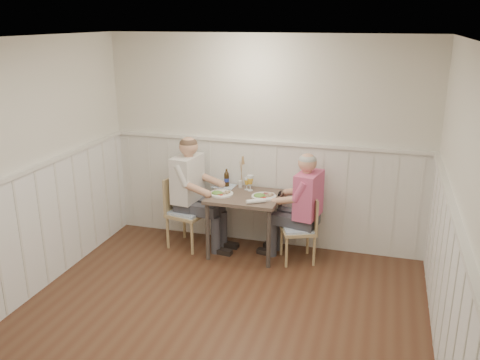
% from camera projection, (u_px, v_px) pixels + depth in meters
% --- Properties ---
extents(ground_plane, '(4.50, 4.50, 0.00)m').
position_uv_depth(ground_plane, '(204.00, 341.00, 4.54)').
color(ground_plane, '#4C2B1B').
extents(room_shell, '(4.04, 4.54, 2.60)m').
position_uv_depth(room_shell, '(200.00, 180.00, 4.08)').
color(room_shell, silver).
rests_on(room_shell, ground).
extents(wainscot, '(4.00, 4.49, 1.34)m').
position_uv_depth(wainscot, '(226.00, 240.00, 4.96)').
color(wainscot, beige).
rests_on(wainscot, ground).
extents(dining_table, '(0.84, 0.70, 0.75)m').
position_uv_depth(dining_table, '(245.00, 204.00, 6.07)').
color(dining_table, '#4F3D31').
rests_on(dining_table, ground).
extents(chair_right, '(0.49, 0.49, 0.80)m').
position_uv_depth(chair_right, '(302.00, 226.00, 5.94)').
color(chair_right, '#9D8156').
rests_on(chair_right, ground).
extents(chair_left, '(0.50, 0.50, 0.90)m').
position_uv_depth(chair_left, '(184.00, 209.00, 6.33)').
color(chair_left, '#9D8156').
rests_on(chair_left, ground).
extents(man_in_pink, '(0.67, 0.47, 1.33)m').
position_uv_depth(man_in_pink, '(304.00, 215.00, 5.94)').
color(man_in_pink, '#3F3F47').
rests_on(man_in_pink, ground).
extents(diner_cream, '(0.70, 0.48, 1.43)m').
position_uv_depth(diner_cream, '(191.00, 200.00, 6.31)').
color(diner_cream, '#3F3F47').
rests_on(diner_cream, ground).
extents(plate_man, '(0.29, 0.29, 0.07)m').
position_uv_depth(plate_man, '(263.00, 195.00, 5.95)').
color(plate_man, white).
rests_on(plate_man, dining_table).
extents(plate_diner, '(0.28, 0.28, 0.07)m').
position_uv_depth(plate_diner, '(220.00, 193.00, 6.04)').
color(plate_diner, white).
rests_on(plate_diner, dining_table).
extents(beer_glass_a, '(0.08, 0.08, 0.19)m').
position_uv_depth(beer_glass_a, '(250.00, 180.00, 6.16)').
color(beer_glass_a, silver).
rests_on(beer_glass_a, dining_table).
extents(beer_glass_b, '(0.06, 0.06, 0.15)m').
position_uv_depth(beer_glass_b, '(247.00, 182.00, 6.19)').
color(beer_glass_b, silver).
rests_on(beer_glass_b, dining_table).
extents(beer_bottle, '(0.06, 0.06, 0.23)m').
position_uv_depth(beer_bottle, '(227.00, 179.00, 6.31)').
color(beer_bottle, '#30200E').
rests_on(beer_bottle, dining_table).
extents(rolled_napkin, '(0.22, 0.16, 0.05)m').
position_uv_depth(rolled_napkin, '(256.00, 201.00, 5.76)').
color(rolled_napkin, white).
rests_on(rolled_napkin, dining_table).
extents(grass_vase, '(0.05, 0.05, 0.43)m').
position_uv_depth(grass_vase, '(240.00, 173.00, 6.24)').
color(grass_vase, silver).
rests_on(grass_vase, dining_table).
extents(gingham_mat, '(0.28, 0.23, 0.01)m').
position_uv_depth(gingham_mat, '(224.00, 186.00, 6.35)').
color(gingham_mat, '#6A8EB9').
rests_on(gingham_mat, dining_table).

